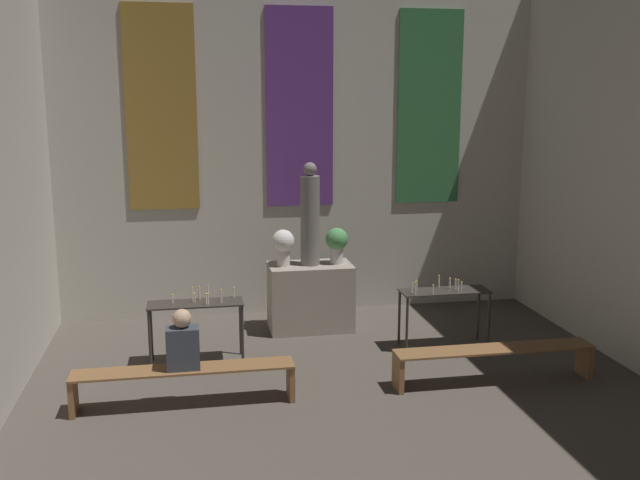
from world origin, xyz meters
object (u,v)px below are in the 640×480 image
Objects in this scene: flower_vase_left at (283,244)px; candle_rack_right at (444,298)px; statue at (310,217)px; pew_back_left at (184,377)px; person_seated at (183,343)px; altar at (310,297)px; candle_rack_left at (196,311)px; flower_vase_right at (337,242)px; pew_back_right at (494,356)px.

flower_vase_left reaches higher than candle_rack_right.
pew_back_left is at bearing -126.95° from statue.
flower_vase_left is 2.87m from person_seated.
altar is 0.50× the size of pew_back_left.
candle_rack_left is at bearing 83.38° from pew_back_left.
altar is 2.29× the size of flower_vase_left.
flower_vase_right is 1.78m from candle_rack_right.
flower_vase_right is 0.22× the size of pew_back_left.
statue is 3.32m from pew_back_left.
person_seated is at bearing -96.67° from candle_rack_left.
flower_vase_left is at bearing 180.00° from flower_vase_right.
flower_vase_right reaches higher than candle_rack_right.
flower_vase_left is at bearing 152.14° from candle_rack_right.
flower_vase_left is 0.44× the size of candle_rack_right.
person_seated reaches higher than pew_back_left.
statue is 0.61× the size of pew_back_left.
statue is at bearing 146.83° from candle_rack_right.
statue reaches higher than flower_vase_right.
person_seated reaches higher than pew_back_right.
candle_rack_right is at bearing -33.17° from statue.
altar is 2.00m from candle_rack_right.
pew_back_left is 0.40m from person_seated.
pew_back_left is (-1.43, -2.42, -0.96)m from flower_vase_left.
person_seated is at bearing 180.00° from pew_back_left.
person_seated is (-0.16, -1.33, 0.05)m from candle_rack_left.
pew_back_left is (-3.49, -1.33, -0.35)m from candle_rack_right.
pew_back_left is (-0.15, -1.33, -0.35)m from candle_rack_left.
person_seated is at bearing -126.97° from altar.
flower_vase_left is at bearing 40.52° from candle_rack_left.
flower_vase_right reaches higher than person_seated.
flower_vase_right is (0.39, 0.00, 0.81)m from altar.
flower_vase_right is 0.78× the size of person_seated.
pew_back_right is at bearing 0.00° from person_seated.
pew_back_left is at bearing -120.51° from flower_vase_left.
pew_back_right is at bearing 0.00° from pew_back_left.
candle_rack_left reaches higher than candle_rack_right.
pew_back_left is 1.00× the size of pew_back_right.
altar is 2.00m from candle_rack_left.
statue is 3.32m from pew_back_right.
candle_rack_right is (1.67, -1.09, -0.99)m from statue.
flower_vase_right is (0.39, 0.00, -0.38)m from statue.
altar is at bearing 33.12° from candle_rack_left.
statue is at bearing 126.95° from pew_back_right.
candle_rack_left is 3.34m from candle_rack_right.
statue reaches higher than pew_back_left.
statue reaches higher than flower_vase_left.
statue is 2.23m from candle_rack_left.
flower_vase_left is 2.97m from pew_back_left.
candle_rack_left is at bearing 159.07° from pew_back_right.
candle_rack_right is 1.80× the size of person_seated.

